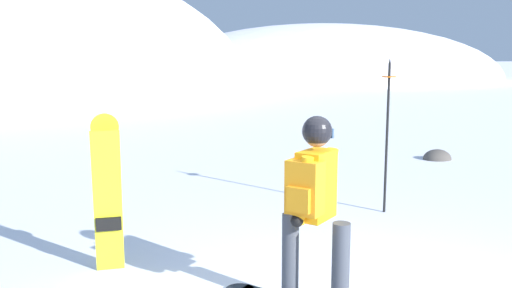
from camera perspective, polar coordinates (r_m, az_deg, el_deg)
name	(u,v)px	position (r m, az deg, el deg)	size (l,w,h in m)	color
ridge_peak_far	(322,80)	(49.76, 6.77, 6.58)	(31.08, 27.97, 9.70)	white
snowboarder_main	(314,211)	(4.69, 5.97, -6.84)	(1.33, 1.43, 1.71)	black
spare_snowboard	(107,194)	(5.75, -15.02, -5.02)	(0.28, 0.33, 1.64)	yellow
piste_marker_near	(387,126)	(7.89, 13.35, 1.80)	(0.20, 0.20, 2.17)	black
rock_mid	(437,159)	(12.44, 18.11, -1.51)	(0.62, 0.52, 0.43)	#4C4742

